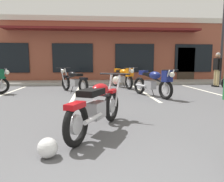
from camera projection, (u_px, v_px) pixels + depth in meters
The scene contains 10 objects.
ground_plane at pixel (124, 117), 4.75m from camera, with size 80.00×80.00×0.00m, color #515154.
sidewalk_kerb at pixel (105, 82), 12.20m from camera, with size 22.00×1.80×0.14m, color #A8A59E.
brick_storefront_building at pixel (102, 52), 15.79m from camera, with size 18.54×6.80×3.88m.
painted_stall_lines at pixel (110, 92), 8.66m from camera, with size 8.16×4.80×0.01m.
motorcycle_foreground_classic at pixel (98, 105), 3.73m from camera, with size 1.18×1.96×0.98m.
motorcycle_black_cruiser at pixel (74, 81), 8.62m from camera, with size 1.40×1.84×0.98m.
motorcycle_blue_standard at pixel (154, 82), 7.47m from camera, with size 1.13×1.98×0.98m.
motorcycle_orange_scrambler at pixel (123, 77), 10.08m from camera, with size 1.01×2.04×0.98m.
person_in_black_shirt at pixel (217, 67), 10.54m from camera, with size 0.28×0.60×1.68m.
helmet_on_pavement at pixel (48, 148), 2.72m from camera, with size 0.26×0.26×0.26m.
Camera 1 is at (-0.67, -0.97, 1.20)m, focal length 34.62 mm.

